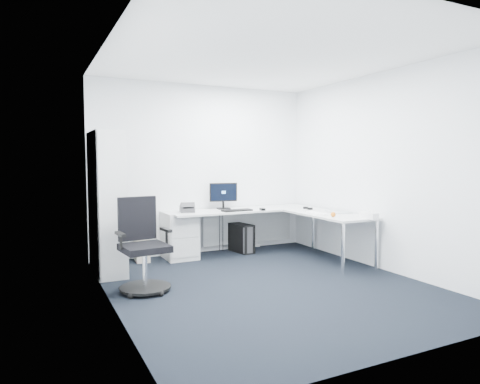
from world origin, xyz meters
name	(u,v)px	position (x,y,z in m)	size (l,w,h in m)	color
ground	(267,285)	(0.00, 0.00, 0.00)	(4.20, 4.20, 0.00)	black
ceiling	(268,57)	(0.00, 0.00, 2.70)	(4.20, 4.20, 0.00)	white
wall_back	(203,169)	(0.00, 2.10, 1.35)	(3.60, 0.02, 2.70)	white
wall_front	(409,181)	(0.00, -2.10, 1.35)	(3.60, 0.02, 2.70)	white
wall_left	(111,176)	(-1.80, 0.00, 1.35)	(0.02, 4.20, 2.70)	white
wall_right	(382,171)	(1.80, 0.00, 1.35)	(0.02, 4.20, 2.70)	white
l_desk	(253,234)	(0.55, 1.40, 0.36)	(2.44, 1.37, 0.71)	silver
drawer_pedestal	(179,235)	(-0.50, 1.84, 0.35)	(0.46, 0.58, 0.71)	silver
bookshelf	(107,203)	(-1.62, 1.45, 0.94)	(0.36, 0.94, 1.88)	silver
task_chair	(145,245)	(-1.38, 0.40, 0.54)	(0.60, 0.60, 1.08)	black
black_pc_tower	(241,238)	(0.55, 1.81, 0.23)	(0.21, 0.47, 0.46)	black
beige_pc_tower	(141,247)	(-1.06, 1.94, 0.20)	(0.19, 0.43, 0.40)	#BBB19F
power_strip	(249,246)	(0.84, 2.11, 0.02)	(0.39, 0.07, 0.04)	white
monitor	(224,196)	(0.27, 1.90, 0.93)	(0.45, 0.15, 0.44)	black
black_keyboard	(237,210)	(0.34, 1.55, 0.72)	(0.48, 0.17, 0.02)	black
mouse	(262,209)	(0.74, 1.46, 0.73)	(0.07, 0.11, 0.03)	black
desk_phone	(187,207)	(-0.40, 1.76, 0.79)	(0.21, 0.21, 0.15)	#2F2F31
laptop	(339,204)	(1.63, 0.70, 0.84)	(0.37, 0.36, 0.26)	silver
white_keyboard	(317,213)	(1.26, 0.74, 0.72)	(0.13, 0.45, 0.01)	white
headphones	(308,207)	(1.48, 1.28, 0.74)	(0.13, 0.21, 0.05)	black
orange_fruit	(333,214)	(1.25, 0.34, 0.75)	(0.07, 0.07, 0.07)	orange
tissue_box	(369,216)	(1.57, -0.01, 0.75)	(0.13, 0.24, 0.08)	white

